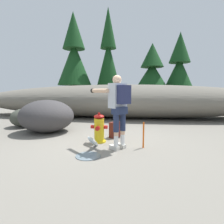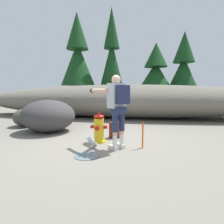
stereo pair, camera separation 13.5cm
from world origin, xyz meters
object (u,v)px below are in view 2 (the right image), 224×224
Objects in this scene: fire_hydrant at (99,129)px; boulder_small at (27,117)px; utility_worker at (117,103)px; boulder_mid at (51,114)px; survey_stake at (143,135)px; spare_backpack at (115,130)px; boulder_large at (48,116)px.

fire_hydrant reaches higher than boulder_small.
utility_worker reaches higher than fire_hydrant.
boulder_small is (-3.70, 2.02, -0.71)m from utility_worker.
boulder_small is (-0.81, -0.33, -0.10)m from boulder_mid.
boulder_mid reaches higher than survey_stake.
spare_backpack is 1.13m from survey_stake.
boulder_mid is at bearing 147.66° from survey_stake.
boulder_mid is (-0.46, 1.01, -0.08)m from boulder_large.
utility_worker is 0.97× the size of boulder_large.
utility_worker is at bearing -40.46° from fire_hydrant.
survey_stake reaches higher than spare_backpack.
boulder_large reaches higher than spare_backpack.
utility_worker is at bearing -165.83° from survey_stake.
boulder_small is (-1.27, 0.68, -0.18)m from boulder_large.
spare_backpack is 0.28× the size of boulder_large.
boulder_small is at bearing 151.73° from boulder_large.
boulder_large is at bearing 155.05° from fire_hydrant.
survey_stake is at bearing -21.51° from boulder_large.
survey_stake is (0.77, -0.82, 0.08)m from spare_backpack.
boulder_mid is at bearing 141.26° from fire_hydrant.
fire_hydrant is 3.04m from boulder_mid.
spare_backpack is at bearing 56.87° from fire_hydrant.
survey_stake is at bearing -23.59° from boulder_small.
boulder_large is (-1.91, 0.89, 0.17)m from fire_hydrant.
spare_backpack is 0.78× the size of survey_stake.
survey_stake is (4.29, -1.87, -0.04)m from boulder_small.
boulder_small is at bearing -157.55° from boulder_mid.
spare_backpack is (-0.19, 0.97, -0.83)m from utility_worker.
boulder_large reaches higher than boulder_small.
boulder_mid reaches higher than fire_hydrant.
boulder_small is (-3.18, 1.57, -0.01)m from fire_hydrant.
boulder_large is at bearing -28.27° from boulder_small.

